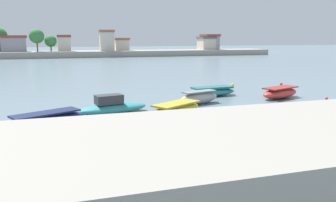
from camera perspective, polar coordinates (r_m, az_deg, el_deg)
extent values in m
plane|color=slate|center=(18.20, -0.42, -8.12)|extent=(400.00, 400.00, 0.00)
cube|color=gray|center=(12.03, 8.68, -11.33)|extent=(84.24, 7.47, 2.76)
ellipsoid|color=navy|center=(23.45, -19.68, -3.22)|extent=(5.53, 3.81, 0.98)
cube|color=#161E41|center=(23.33, -19.76, -1.93)|extent=(4.45, 3.11, 0.11)
ellipsoid|color=teal|center=(26.84, -9.26, -1.23)|extent=(5.87, 3.04, 0.79)
cube|color=#333338|center=(26.61, -9.87, 0.28)|extent=(2.22, 1.52, 0.70)
cube|color=black|center=(26.94, -7.83, 0.61)|extent=(0.28, 1.02, 0.49)
ellipsoid|color=yellow|center=(26.15, 1.39, -1.42)|extent=(5.26, 4.23, 0.78)
cube|color=#A8952A|center=(26.06, 1.39, -0.44)|extent=(4.25, 3.45, 0.13)
ellipsoid|color=#9E9EA3|center=(30.43, 5.23, 0.50)|extent=(4.17, 2.26, 1.04)
cube|color=slate|center=(30.33, 5.25, 1.57)|extent=(3.35, 1.85, 0.11)
ellipsoid|color=teal|center=(34.64, 7.38, 1.48)|extent=(5.39, 2.33, 0.77)
cube|color=#226367|center=(34.57, 7.40, 2.26)|extent=(4.32, 1.94, 0.18)
ellipsoid|color=#C63833|center=(34.84, 18.24, 1.25)|extent=(5.06, 3.25, 0.98)
cube|color=maroon|center=(34.76, 18.29, 2.14)|extent=(4.07, 2.67, 0.11)
sphere|color=red|center=(44.34, 18.41, 2.73)|extent=(0.33, 0.33, 0.33)
sphere|color=yellow|center=(41.97, 10.75, 2.68)|extent=(0.34, 0.34, 0.34)
sphere|color=red|center=(35.70, 24.99, 0.42)|extent=(0.26, 0.26, 0.26)
cube|color=gray|center=(105.67, -14.54, 7.62)|extent=(122.12, 10.58, 1.76)
cube|color=#99939E|center=(107.04, -24.41, 8.56)|extent=(6.35, 3.73, 3.87)
cube|color=brown|center=(107.02, -24.50, 9.78)|extent=(6.98, 4.10, 0.70)
cube|color=beige|center=(106.03, -16.95, 9.07)|extent=(3.60, 3.18, 4.03)
cube|color=brown|center=(106.01, -17.02, 10.35)|extent=(3.96, 3.49, 0.70)
cube|color=beige|center=(104.82, -10.20, 9.75)|extent=(4.12, 3.00, 5.50)
cube|color=#995B42|center=(104.83, -10.25, 11.45)|extent=(4.53, 3.30, 0.70)
cube|color=beige|center=(108.40, -7.74, 9.23)|extent=(4.15, 3.58, 3.16)
cube|color=#995B42|center=(108.37, -7.77, 10.25)|extent=(4.57, 3.94, 0.70)
cube|color=beige|center=(115.89, 6.42, 9.44)|extent=(4.43, 5.71, 3.53)
cube|color=#565156|center=(115.86, 6.44, 10.48)|extent=(4.88, 6.28, 0.70)
cube|color=#99939E|center=(116.75, 7.01, 9.62)|extent=(4.54, 5.99, 4.31)
cube|color=brown|center=(116.73, 7.04, 10.85)|extent=(4.99, 6.59, 0.70)
cylinder|color=brown|center=(105.50, -18.97, 8.30)|extent=(0.36, 0.36, 1.62)
sphere|color=#387A3D|center=(105.46, -19.05, 9.47)|extent=(3.37, 3.37, 3.37)
cylinder|color=brown|center=(108.28, -26.29, 8.11)|extent=(0.36, 0.36, 2.67)
cylinder|color=brown|center=(104.86, -21.02, 8.46)|extent=(0.36, 0.36, 2.71)
sphere|color=#387A3D|center=(104.82, -21.13, 10.10)|extent=(4.12, 4.12, 4.12)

